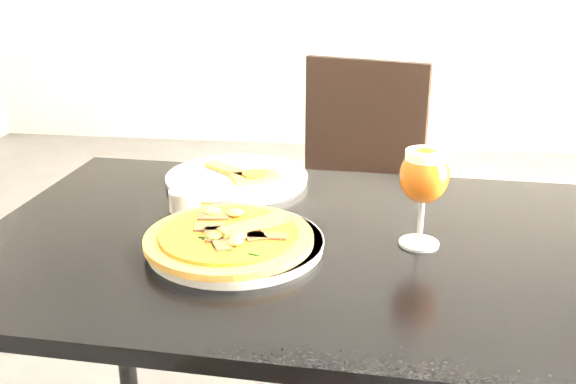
# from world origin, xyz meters

# --- Properties ---
(dining_table) EXTENTS (1.24, 0.86, 0.75)m
(dining_table) POSITION_xyz_m (-0.02, -0.14, 0.66)
(dining_table) COLOR black
(dining_table) RESTS_ON ground
(chair_far) EXTENTS (0.54, 0.54, 0.93)m
(chair_far) POSITION_xyz_m (0.06, 0.70, 0.51)
(chair_far) COLOR black
(chair_far) RESTS_ON ground
(plate_main) EXTENTS (0.39, 0.39, 0.02)m
(plate_main) POSITION_xyz_m (-0.12, -0.20, 0.76)
(plate_main) COLOR white
(plate_main) RESTS_ON dining_table
(pizza) EXTENTS (0.31, 0.31, 0.03)m
(pizza) POSITION_xyz_m (-0.13, -0.21, 0.78)
(pizza) COLOR brown
(pizza) RESTS_ON plate_main
(plate_second) EXTENTS (0.41, 0.41, 0.02)m
(plate_second) POSITION_xyz_m (-0.19, 0.15, 0.76)
(plate_second) COLOR white
(plate_second) RESTS_ON dining_table
(crust_scraps) EXTENTS (0.20, 0.15, 0.02)m
(crust_scraps) POSITION_xyz_m (-0.17, 0.14, 0.77)
(crust_scraps) COLOR brown
(crust_scraps) RESTS_ON plate_second
(loose_crust) EXTENTS (0.11, 0.05, 0.01)m
(loose_crust) POSITION_xyz_m (-0.19, 0.00, 0.75)
(loose_crust) COLOR brown
(loose_crust) RESTS_ON dining_table
(sauce_cup) EXTENTS (0.07, 0.07, 0.04)m
(sauce_cup) POSITION_xyz_m (-0.27, -0.04, 0.77)
(sauce_cup) COLOR beige
(sauce_cup) RESTS_ON dining_table
(beer_glass) EXTENTS (0.09, 0.09, 0.19)m
(beer_glass) POSITION_xyz_m (0.21, -0.15, 0.88)
(beer_glass) COLOR #B1B7BA
(beer_glass) RESTS_ON dining_table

